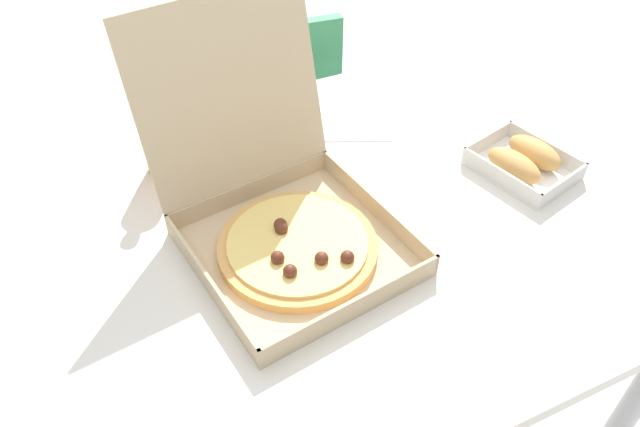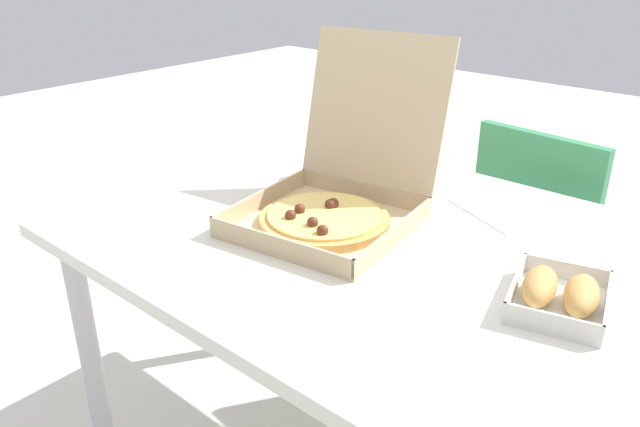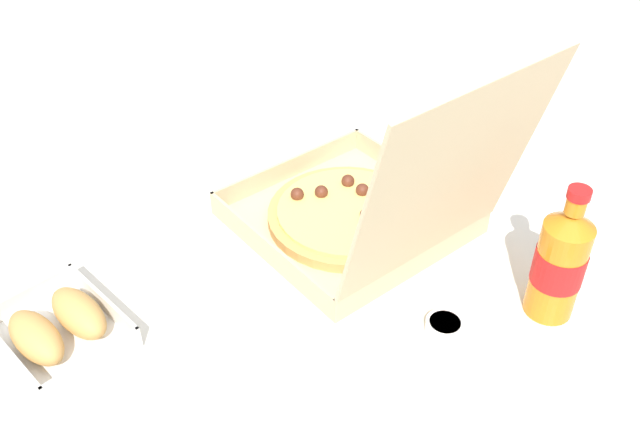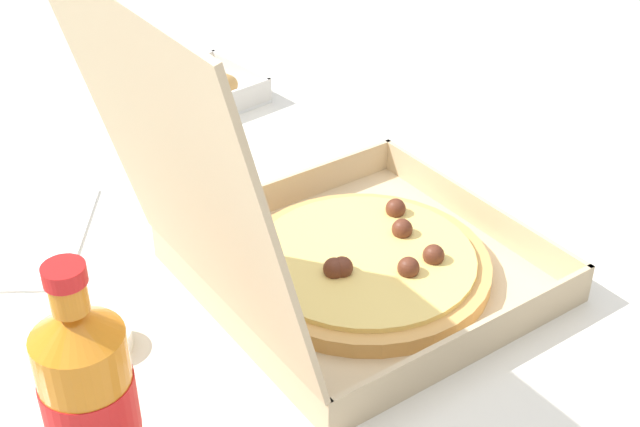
# 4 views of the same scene
# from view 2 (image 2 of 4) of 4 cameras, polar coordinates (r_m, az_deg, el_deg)

# --- Properties ---
(dining_table) EXTENTS (1.20, 0.94, 0.73)m
(dining_table) POSITION_cam_2_polar(r_m,az_deg,el_deg) (1.34, 4.42, -4.60)
(dining_table) COLOR silver
(dining_table) RESTS_ON ground_plane
(chair) EXTENTS (0.44, 0.44, 0.83)m
(chair) POSITION_cam_2_polar(r_m,az_deg,el_deg) (1.93, 20.24, -2.44)
(chair) COLOR #338451
(chair) RESTS_ON ground_plane
(pizza_box_open) EXTENTS (0.40, 0.47, 0.38)m
(pizza_box_open) POSITION_cam_2_polar(r_m,az_deg,el_deg) (1.33, 1.38, 1.53)
(pizza_box_open) COLOR tan
(pizza_box_open) RESTS_ON dining_table
(bread_side_box) EXTENTS (0.19, 0.22, 0.06)m
(bread_side_box) POSITION_cam_2_polar(r_m,az_deg,el_deg) (1.11, 21.29, -6.90)
(bread_side_box) COLOR white
(bread_side_box) RESTS_ON dining_table
(cola_bottle) EXTENTS (0.07, 0.07, 0.22)m
(cola_bottle) POSITION_cam_2_polar(r_m,az_deg,el_deg) (1.62, 4.15, 7.12)
(cola_bottle) COLOR orange
(cola_bottle) RESTS_ON dining_table
(paper_menu) EXTENTS (0.25, 0.22, 0.00)m
(paper_menu) POSITION_cam_2_polar(r_m,az_deg,el_deg) (1.46, 16.48, 0.26)
(paper_menu) COLOR white
(paper_menu) RESTS_ON dining_table
(dipping_sauce_cup) EXTENTS (0.06, 0.06, 0.02)m
(dipping_sauce_cup) POSITION_cam_2_polar(r_m,az_deg,el_deg) (1.52, 7.96, 2.53)
(dipping_sauce_cup) COLOR white
(dipping_sauce_cup) RESTS_ON dining_table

